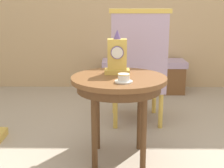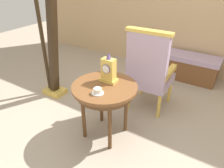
{
  "view_description": "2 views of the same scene",
  "coord_description": "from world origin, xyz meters",
  "px_view_note": "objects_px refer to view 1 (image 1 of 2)",
  "views": [
    {
      "loc": [
        -0.02,
        -2.23,
        1.17
      ],
      "look_at": [
        -0.04,
        0.07,
        0.59
      ],
      "focal_mm": 49.91,
      "sensor_mm": 36.0,
      "label": 1
    },
    {
      "loc": [
        1.14,
        -1.64,
        1.79
      ],
      "look_at": [
        0.07,
        0.06,
        0.67
      ],
      "focal_mm": 34.55,
      "sensor_mm": 36.0,
      "label": 2
    }
  ],
  "objects_px": {
    "side_table": "(119,87)",
    "mantel_clock": "(117,56)",
    "armchair": "(138,66)",
    "teacup_left": "(124,78)",
    "window_bench": "(143,76)"
  },
  "relations": [
    {
      "from": "mantel_clock",
      "to": "armchair",
      "type": "distance_m",
      "value": 0.71
    },
    {
      "from": "side_table",
      "to": "armchair",
      "type": "xyz_separation_m",
      "value": [
        0.19,
        0.74,
        0.01
      ]
    },
    {
      "from": "teacup_left",
      "to": "mantel_clock",
      "type": "xyz_separation_m",
      "value": [
        -0.05,
        0.27,
        0.11
      ]
    },
    {
      "from": "teacup_left",
      "to": "armchair",
      "type": "xyz_separation_m",
      "value": [
        0.16,
        0.91,
        -0.09
      ]
    },
    {
      "from": "armchair",
      "to": "window_bench",
      "type": "xyz_separation_m",
      "value": [
        0.17,
        1.21,
        -0.37
      ]
    },
    {
      "from": "side_table",
      "to": "mantel_clock",
      "type": "xyz_separation_m",
      "value": [
        -0.02,
        0.1,
        0.21
      ]
    },
    {
      "from": "armchair",
      "to": "window_bench",
      "type": "height_order",
      "value": "armchair"
    },
    {
      "from": "side_table",
      "to": "teacup_left",
      "type": "distance_m",
      "value": 0.2
    },
    {
      "from": "teacup_left",
      "to": "window_bench",
      "type": "xyz_separation_m",
      "value": [
        0.33,
        2.12,
        -0.46
      ]
    },
    {
      "from": "side_table",
      "to": "window_bench",
      "type": "xyz_separation_m",
      "value": [
        0.36,
        1.95,
        -0.36
      ]
    },
    {
      "from": "side_table",
      "to": "armchair",
      "type": "bearing_deg",
      "value": 75.42
    },
    {
      "from": "side_table",
      "to": "mantel_clock",
      "type": "relative_size",
      "value": 2.11
    },
    {
      "from": "side_table",
      "to": "window_bench",
      "type": "height_order",
      "value": "side_table"
    },
    {
      "from": "teacup_left",
      "to": "mantel_clock",
      "type": "bearing_deg",
      "value": 99.75
    },
    {
      "from": "mantel_clock",
      "to": "armchair",
      "type": "relative_size",
      "value": 0.29
    }
  ]
}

